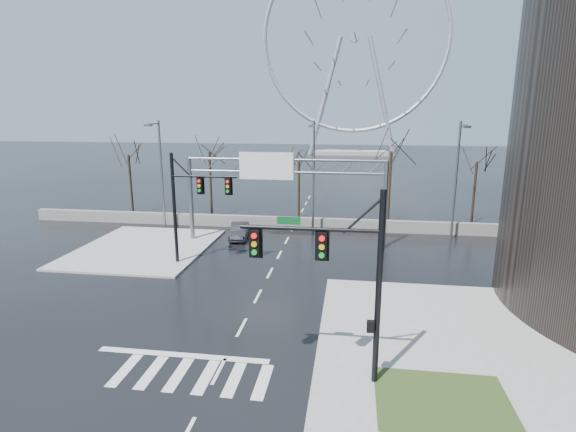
% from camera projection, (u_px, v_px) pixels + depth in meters
% --- Properties ---
extents(ground, '(260.00, 260.00, 0.00)m').
position_uv_depth(ground, '(242.00, 327.00, 22.94)').
color(ground, black).
rests_on(ground, ground).
extents(sidewalk_right_ext, '(12.00, 10.00, 0.15)m').
position_uv_depth(sidewalk_right_ext, '(437.00, 321.00, 23.47)').
color(sidewalk_right_ext, gray).
rests_on(sidewalk_right_ext, ground).
extents(sidewalk_far, '(10.00, 12.00, 0.15)m').
position_uv_depth(sidewalk_far, '(144.00, 248.00, 36.01)').
color(sidewalk_far, gray).
rests_on(sidewalk_far, ground).
extents(grass_strip, '(5.00, 4.00, 0.02)m').
position_uv_depth(grass_strip, '(443.00, 401.00, 16.84)').
color(grass_strip, '#243717').
rests_on(grass_strip, sidewalk_near).
extents(barrier_wall, '(52.00, 0.50, 1.10)m').
position_uv_depth(barrier_wall, '(293.00, 223.00, 42.09)').
color(barrier_wall, slate).
rests_on(barrier_wall, ground).
extents(signal_mast_near, '(5.52, 0.41, 8.00)m').
position_uv_depth(signal_mast_near, '(344.00, 269.00, 17.23)').
color(signal_mast_near, black).
rests_on(signal_mast_near, ground).
extents(signal_mast_far, '(4.72, 0.41, 8.00)m').
position_uv_depth(signal_mast_far, '(189.00, 199.00, 31.29)').
color(signal_mast_far, black).
rests_on(signal_mast_far, ground).
extents(sign_gantry, '(16.36, 0.40, 7.60)m').
position_uv_depth(sign_gantry, '(280.00, 182.00, 36.23)').
color(sign_gantry, slate).
rests_on(sign_gantry, ground).
extents(streetlight_left, '(0.50, 2.55, 10.00)m').
position_uv_depth(streetlight_left, '(160.00, 166.00, 40.76)').
color(streetlight_left, slate).
rests_on(streetlight_left, ground).
extents(streetlight_mid, '(0.50, 2.55, 10.00)m').
position_uv_depth(streetlight_mid, '(313.00, 169.00, 38.83)').
color(streetlight_mid, slate).
rests_on(streetlight_mid, ground).
extents(streetlight_right, '(0.50, 2.55, 10.00)m').
position_uv_depth(streetlight_right, '(458.00, 172.00, 37.17)').
color(streetlight_right, slate).
rests_on(streetlight_right, ground).
extents(tree_far_left, '(3.50, 3.50, 7.00)m').
position_uv_depth(tree_far_left, '(129.00, 162.00, 47.29)').
color(tree_far_left, black).
rests_on(tree_far_left, ground).
extents(tree_left, '(3.75, 3.75, 7.50)m').
position_uv_depth(tree_left, '(210.00, 160.00, 45.47)').
color(tree_left, black).
rests_on(tree_left, ground).
extents(tree_center, '(3.25, 3.25, 6.50)m').
position_uv_depth(tree_center, '(299.00, 168.00, 45.37)').
color(tree_center, black).
rests_on(tree_center, ground).
extents(tree_right, '(3.90, 3.90, 7.80)m').
position_uv_depth(tree_right, '(391.00, 160.00, 42.93)').
color(tree_right, black).
rests_on(tree_right, ground).
extents(tree_far_right, '(3.40, 3.40, 6.80)m').
position_uv_depth(tree_far_right, '(476.00, 169.00, 42.49)').
color(tree_far_right, black).
rests_on(tree_far_right, ground).
extents(ferris_wheel, '(45.00, 6.00, 50.91)m').
position_uv_depth(ferris_wheel, '(355.00, 46.00, 107.85)').
color(ferris_wheel, gray).
rests_on(ferris_wheel, ground).
extents(car, '(1.95, 4.20, 1.33)m').
position_uv_depth(car, '(239.00, 231.00, 38.87)').
color(car, black).
rests_on(car, ground).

